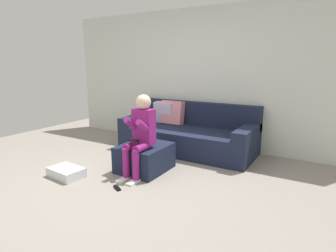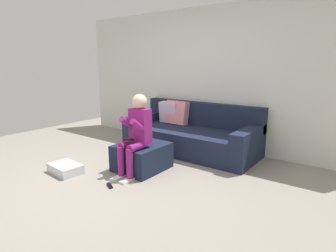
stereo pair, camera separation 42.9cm
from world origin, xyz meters
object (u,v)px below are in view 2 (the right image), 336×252
Objects in this scene: ottoman at (142,157)px; storage_bin at (65,168)px; person_seated at (136,131)px; remote_near_ottoman at (110,186)px; couch_sectional at (191,134)px.

ottoman is 1.50× the size of storage_bin.
person_seated reaches higher than ottoman.
ottoman is 1.10m from storage_bin.
person_seated is 7.82× the size of remote_near_ottoman.
person_seated is at bearing 118.58° from remote_near_ottoman.
ottoman is (-0.09, -1.20, -0.10)m from couch_sectional.
person_seated is at bearing -91.26° from couch_sectional.
ottoman reaches higher than storage_bin.
remote_near_ottoman is (0.02, -0.53, -0.62)m from person_seated.
ottoman is at bearing 109.58° from person_seated.
ottoman is 0.47m from person_seated.
couch_sectional is at bearing 66.06° from storage_bin.
couch_sectional is at bearing 88.74° from person_seated.
couch_sectional is at bearing 85.63° from ottoman.
person_seated reaches higher than storage_bin.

